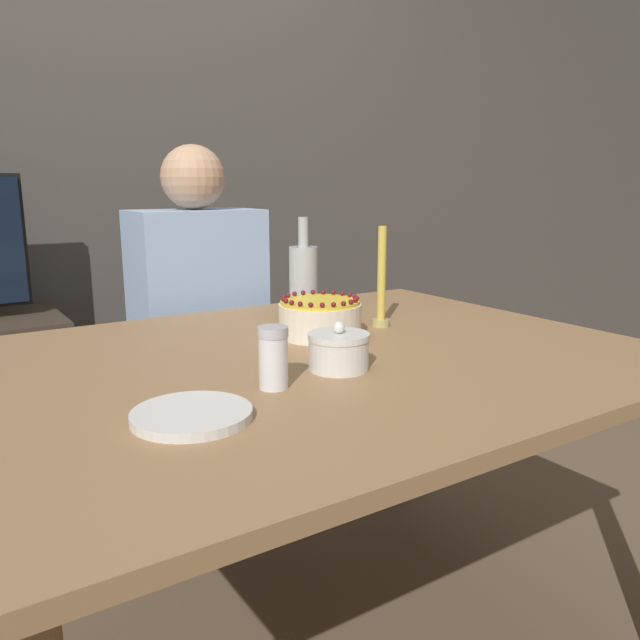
# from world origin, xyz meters

# --- Properties ---
(wall_behind) EXTENTS (8.00, 0.05, 2.60)m
(wall_behind) POSITION_xyz_m (0.00, 1.40, 1.30)
(wall_behind) COLOR #4C4742
(wall_behind) RESTS_ON ground_plane
(dining_table) EXTENTS (1.45, 1.13, 0.77)m
(dining_table) POSITION_xyz_m (0.00, 0.00, 0.67)
(dining_table) COLOR #936D47
(dining_table) RESTS_ON ground_plane
(cake) EXTENTS (0.20, 0.20, 0.10)m
(cake) POSITION_xyz_m (0.10, 0.13, 0.82)
(cake) COLOR #EFE5CC
(cake) RESTS_ON dining_table
(sugar_bowl) EXTENTS (0.12, 0.12, 0.10)m
(sugar_bowl) POSITION_xyz_m (-0.02, -0.13, 0.81)
(sugar_bowl) COLOR silver
(sugar_bowl) RESTS_ON dining_table
(sugar_shaker) EXTENTS (0.06, 0.06, 0.11)m
(sugar_shaker) POSITION_xyz_m (-0.19, -0.16, 0.83)
(sugar_shaker) COLOR white
(sugar_shaker) RESTS_ON dining_table
(plate_stack) EXTENTS (0.19, 0.19, 0.02)m
(plate_stack) POSITION_xyz_m (-0.38, -0.22, 0.78)
(plate_stack) COLOR silver
(plate_stack) RESTS_ON dining_table
(candle) EXTENTS (0.05, 0.05, 0.26)m
(candle) POSITION_xyz_m (0.29, 0.14, 0.88)
(candle) COLOR tan
(candle) RESTS_ON dining_table
(bottle) EXTENTS (0.08, 0.08, 0.28)m
(bottle) POSITION_xyz_m (0.16, 0.31, 0.88)
(bottle) COLOR #B2B7BC
(bottle) RESTS_ON dining_table
(person_man_blue_shirt) EXTENTS (0.40, 0.34, 1.26)m
(person_man_blue_shirt) POSITION_xyz_m (0.04, 0.76, 0.55)
(person_man_blue_shirt) COLOR #595960
(person_man_blue_shirt) RESTS_ON ground_plane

